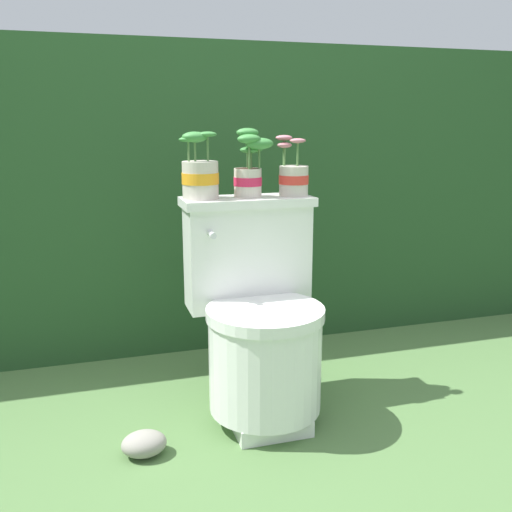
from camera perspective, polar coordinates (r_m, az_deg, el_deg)
ground_plane at (r=2.01m, az=-1.10°, el=-15.84°), size 12.00×12.00×0.00m
hedge_backdrop at (r=2.69m, az=-6.62°, el=6.17°), size 4.40×0.62×1.29m
toilet at (r=1.91m, az=0.29°, el=-6.74°), size 0.45×0.49×0.73m
potted_plant_left at (r=1.90m, az=-5.63°, el=8.10°), size 0.13×0.12×0.22m
potted_plant_midleft at (r=1.94m, az=-0.64°, el=8.78°), size 0.13×0.11×0.23m
potted_plant_middle at (r=1.98m, az=3.75°, el=7.92°), size 0.11×0.10×0.21m
garden_stone at (r=1.83m, az=-11.13°, el=-17.94°), size 0.14×0.11×0.07m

